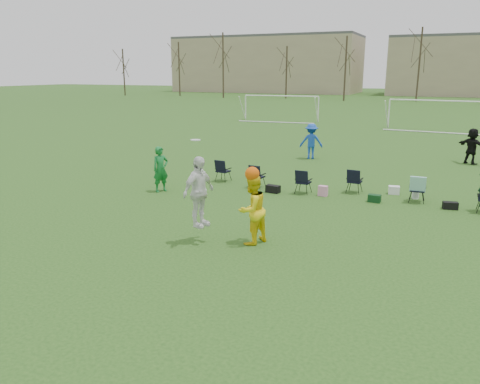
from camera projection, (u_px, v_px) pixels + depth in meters
The scene contains 10 objects.
ground at pixel (216, 262), 11.94m from camera, with size 260.00×260.00×0.00m, color #204917.
fielder_green_near at pixel (161, 169), 18.71m from camera, with size 0.67×0.44×1.83m, color #13702D.
fielder_blue at pixel (311, 141), 25.78m from camera, with size 1.26×0.72×1.94m, color #1848B8.
fielder_black at pixel (472, 146), 24.33m from camera, with size 1.74×0.55×1.87m, color black.
center_contest at pixel (229, 201), 12.96m from camera, with size 2.26×1.75×2.95m.
sideline_setup at pixel (358, 183), 18.00m from camera, with size 10.98×2.09×1.86m.
goal_left at pixel (281, 101), 45.48m from camera, with size 7.39×0.76×2.46m.
goal_mid at pixel (435, 107), 38.22m from camera, with size 7.40×0.63×2.46m.
tree_line at pixel (420, 69), 72.40m from camera, with size 110.28×3.28×11.40m.
building_row at pixel (463, 65), 92.78m from camera, with size 126.00×16.00×13.00m.
Camera 1 is at (5.07, -9.91, 4.71)m, focal length 35.00 mm.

